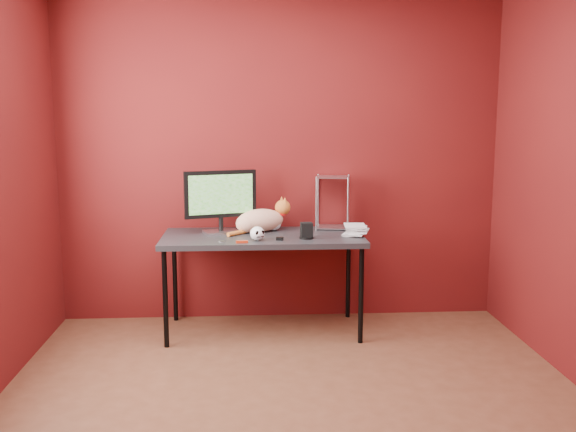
{
  "coord_description": "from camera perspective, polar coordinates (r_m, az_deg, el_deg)",
  "views": [
    {
      "loc": [
        -0.25,
        -3.36,
        1.67
      ],
      "look_at": [
        0.03,
        1.15,
        0.93
      ],
      "focal_mm": 40.0,
      "sensor_mm": 36.0,
      "label": 1
    }
  ],
  "objects": [
    {
      "name": "book_stack",
      "position": [
        4.82,
        5.24,
        3.33
      ],
      "size": [
        0.23,
        0.25,
        0.84
      ],
      "rotation": [
        0.0,
        0.0,
        -0.18
      ],
      "color": "beige",
      "rests_on": "desk"
    },
    {
      "name": "room",
      "position": [
        3.38,
        0.76,
        5.49
      ],
      "size": [
        3.52,
        3.52,
        2.61
      ],
      "color": "#552E1D",
      "rests_on": "ground"
    },
    {
      "name": "monitor",
      "position": [
        4.88,
        -6.01,
        1.56
      ],
      "size": [
        0.54,
        0.24,
        0.48
      ],
      "rotation": [
        0.0,
        0.0,
        0.29
      ],
      "color": "#ABABB0",
      "rests_on": "desk"
    },
    {
      "name": "wire_rack",
      "position": [
        5.08,
        3.99,
        1.24
      ],
      "size": [
        0.27,
        0.24,
        0.42
      ],
      "rotation": [
        0.0,
        0.0,
        -0.17
      ],
      "color": "#ABABB0",
      "rests_on": "desk"
    },
    {
      "name": "pocket_knife",
      "position": [
        4.54,
        -4.12,
        -2.31
      ],
      "size": [
        0.09,
        0.03,
        0.02
      ],
      "primitive_type": "cube",
      "rotation": [
        0.0,
        0.0,
        0.14
      ],
      "color": "#B3270D",
      "rests_on": "desk"
    },
    {
      "name": "speaker",
      "position": [
        4.68,
        1.66,
        -1.36
      ],
      "size": [
        0.1,
        0.1,
        0.12
      ],
      "rotation": [
        0.0,
        0.0,
        0.08
      ],
      "color": "black",
      "rests_on": "desk"
    },
    {
      "name": "black_gadget",
      "position": [
        4.62,
        -0.74,
        -2.03
      ],
      "size": [
        0.06,
        0.04,
        0.02
      ],
      "primitive_type": "cube",
      "rotation": [
        0.0,
        0.0,
        -0.29
      ],
      "color": "black",
      "rests_on": "desk"
    },
    {
      "name": "cat",
      "position": [
        4.95,
        -2.42,
        -0.36
      ],
      "size": [
        0.49,
        0.37,
        0.26
      ],
      "rotation": [
        0.0,
        0.0,
        0.37
      ],
      "color": "#D2612C",
      "rests_on": "desk"
    },
    {
      "name": "washer",
      "position": [
        4.6,
        -5.93,
        -2.25
      ],
      "size": [
        0.05,
        0.05,
        0.0
      ],
      "primitive_type": "cylinder",
      "color": "#ABABB0",
      "rests_on": "desk"
    },
    {
      "name": "skull_mug",
      "position": [
        4.61,
        -2.75,
        -1.56
      ],
      "size": [
        0.1,
        0.11,
        0.1
      ],
      "rotation": [
        0.0,
        0.0,
        0.44
      ],
      "color": "white",
      "rests_on": "desk"
    },
    {
      "name": "desk",
      "position": [
        4.83,
        -2.25,
        -2.3
      ],
      "size": [
        1.5,
        0.7,
        0.75
      ],
      "color": "black",
      "rests_on": "ground"
    }
  ]
}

